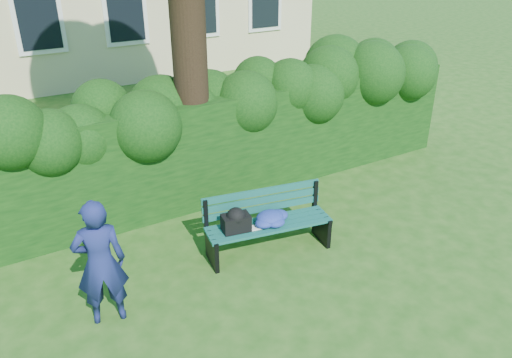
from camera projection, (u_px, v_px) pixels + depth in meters
ground at (277, 254)px, 7.21m from camera, size 80.00×80.00×0.00m
hedge at (208, 146)px, 8.51m from camera, size 10.00×1.00×1.80m
park_bench at (263, 221)px, 7.06m from camera, size 1.86×0.87×0.89m
man_reading at (100, 263)px, 5.64m from camera, size 0.65×0.49×1.60m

